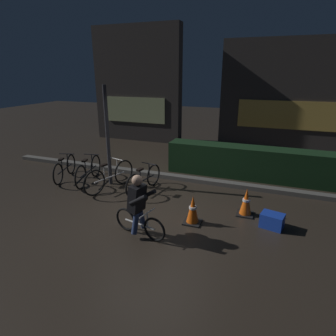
{
  "coord_description": "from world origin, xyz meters",
  "views": [
    {
      "loc": [
        2.4,
        -5.23,
        3.03
      ],
      "look_at": [
        0.2,
        0.6,
        0.9
      ],
      "focal_mm": 30.29,
      "sensor_mm": 36.0,
      "label": 1
    }
  ],
  "objects_px": {
    "traffic_cone_near": "(193,210)",
    "cyclist": "(139,205)",
    "blue_crate": "(272,221)",
    "traffic_cone_far": "(246,202)",
    "parked_bike_leftmost": "(65,168)",
    "parked_bike_left_mid": "(89,171)",
    "parked_bike_center_left": "(110,177)",
    "parked_bike_center_right": "(144,180)",
    "street_post": "(108,137)"
  },
  "relations": [
    {
      "from": "traffic_cone_far",
      "to": "traffic_cone_near",
      "type": "bearing_deg",
      "value": -142.69
    },
    {
      "from": "cyclist",
      "to": "parked_bike_left_mid",
      "type": "bearing_deg",
      "value": 154.81
    },
    {
      "from": "parked_bike_left_mid",
      "to": "traffic_cone_near",
      "type": "xyz_separation_m",
      "value": [
        3.43,
        -1.19,
        -0.05
      ]
    },
    {
      "from": "parked_bike_center_left",
      "to": "parked_bike_center_right",
      "type": "bearing_deg",
      "value": -60.27
    },
    {
      "from": "cyclist",
      "to": "blue_crate",
      "type": "bearing_deg",
      "value": 38.8
    },
    {
      "from": "parked_bike_center_right",
      "to": "traffic_cone_far",
      "type": "xyz_separation_m",
      "value": [
        2.68,
        -0.41,
        -0.02
      ]
    },
    {
      "from": "traffic_cone_near",
      "to": "blue_crate",
      "type": "xyz_separation_m",
      "value": [
        1.57,
        0.4,
        -0.15
      ]
    },
    {
      "from": "parked_bike_leftmost",
      "to": "parked_bike_left_mid",
      "type": "distance_m",
      "value": 0.82
    },
    {
      "from": "parked_bike_center_left",
      "to": "blue_crate",
      "type": "height_order",
      "value": "parked_bike_center_left"
    },
    {
      "from": "parked_bike_leftmost",
      "to": "parked_bike_center_right",
      "type": "distance_m",
      "value": 2.57
    },
    {
      "from": "parked_bike_center_left",
      "to": "parked_bike_leftmost",
      "type": "bearing_deg",
      "value": 99.23
    },
    {
      "from": "parked_bike_center_left",
      "to": "traffic_cone_far",
      "type": "relative_size",
      "value": 2.67
    },
    {
      "from": "parked_bike_left_mid",
      "to": "parked_bike_center_left",
      "type": "distance_m",
      "value": 0.88
    },
    {
      "from": "parked_bike_left_mid",
      "to": "traffic_cone_far",
      "type": "distance_m",
      "value": 4.45
    },
    {
      "from": "blue_crate",
      "to": "cyclist",
      "type": "xyz_separation_m",
      "value": [
        -2.41,
        -1.2,
        0.48
      ]
    },
    {
      "from": "parked_bike_center_right",
      "to": "traffic_cone_far",
      "type": "relative_size",
      "value": 2.42
    },
    {
      "from": "parked_bike_left_mid",
      "to": "traffic_cone_far",
      "type": "bearing_deg",
      "value": -106.7
    },
    {
      "from": "street_post",
      "to": "traffic_cone_far",
      "type": "xyz_separation_m",
      "value": [
        3.78,
        -0.54,
        -1.06
      ]
    },
    {
      "from": "parked_bike_center_right",
      "to": "parked_bike_left_mid",
      "type": "bearing_deg",
      "value": 99.46
    },
    {
      "from": "street_post",
      "to": "traffic_cone_far",
      "type": "distance_m",
      "value": 3.96
    },
    {
      "from": "traffic_cone_near",
      "to": "parked_bike_center_right",
      "type": "bearing_deg",
      "value": 145.13
    },
    {
      "from": "parked_bike_center_left",
      "to": "parked_bike_center_right",
      "type": "xyz_separation_m",
      "value": [
        0.9,
        0.21,
        -0.04
      ]
    },
    {
      "from": "parked_bike_leftmost",
      "to": "street_post",
      "type": "bearing_deg",
      "value": -101.47
    },
    {
      "from": "parked_bike_center_left",
      "to": "blue_crate",
      "type": "distance_m",
      "value": 4.19
    },
    {
      "from": "traffic_cone_near",
      "to": "blue_crate",
      "type": "relative_size",
      "value": 1.41
    },
    {
      "from": "parked_bike_center_left",
      "to": "street_post",
      "type": "bearing_deg",
      "value": 46.9
    },
    {
      "from": "traffic_cone_far",
      "to": "blue_crate",
      "type": "xyz_separation_m",
      "value": [
        0.57,
        -0.36,
        -0.15
      ]
    },
    {
      "from": "traffic_cone_near",
      "to": "parked_bike_leftmost",
      "type": "bearing_deg",
      "value": 164.64
    },
    {
      "from": "parked_bike_left_mid",
      "to": "cyclist",
      "type": "bearing_deg",
      "value": -138.74
    },
    {
      "from": "parked_bike_center_left",
      "to": "parked_bike_left_mid",
      "type": "bearing_deg",
      "value": 90.93
    },
    {
      "from": "blue_crate",
      "to": "cyclist",
      "type": "height_order",
      "value": "cyclist"
    },
    {
      "from": "street_post",
      "to": "parked_bike_center_right",
      "type": "bearing_deg",
      "value": -6.77
    },
    {
      "from": "blue_crate",
      "to": "traffic_cone_far",
      "type": "bearing_deg",
      "value": 147.52
    },
    {
      "from": "street_post",
      "to": "parked_bike_center_right",
      "type": "height_order",
      "value": "street_post"
    },
    {
      "from": "parked_bike_leftmost",
      "to": "cyclist",
      "type": "distance_m",
      "value": 3.94
    },
    {
      "from": "traffic_cone_near",
      "to": "cyclist",
      "type": "distance_m",
      "value": 1.21
    },
    {
      "from": "parked_bike_leftmost",
      "to": "parked_bike_center_right",
      "type": "bearing_deg",
      "value": -106.68
    },
    {
      "from": "parked_bike_leftmost",
      "to": "parked_bike_center_right",
      "type": "height_order",
      "value": "parked_bike_leftmost"
    },
    {
      "from": "parked_bike_leftmost",
      "to": "traffic_cone_near",
      "type": "height_order",
      "value": "parked_bike_leftmost"
    },
    {
      "from": "blue_crate",
      "to": "traffic_cone_near",
      "type": "bearing_deg",
      "value": -165.67
    },
    {
      "from": "parked_bike_left_mid",
      "to": "cyclist",
      "type": "relative_size",
      "value": 1.31
    },
    {
      "from": "parked_bike_left_mid",
      "to": "blue_crate",
      "type": "bearing_deg",
      "value": -110.16
    },
    {
      "from": "parked_bike_left_mid",
      "to": "traffic_cone_near",
      "type": "height_order",
      "value": "parked_bike_left_mid"
    },
    {
      "from": "traffic_cone_far",
      "to": "blue_crate",
      "type": "distance_m",
      "value": 0.69
    },
    {
      "from": "parked_bike_leftmost",
      "to": "blue_crate",
      "type": "distance_m",
      "value": 5.86
    },
    {
      "from": "street_post",
      "to": "traffic_cone_far",
      "type": "bearing_deg",
      "value": -8.11
    },
    {
      "from": "street_post",
      "to": "cyclist",
      "type": "bearing_deg",
      "value": -47.22
    },
    {
      "from": "parked_bike_leftmost",
      "to": "traffic_cone_far",
      "type": "distance_m",
      "value": 5.26
    },
    {
      "from": "street_post",
      "to": "traffic_cone_near",
      "type": "distance_m",
      "value": 3.25
    },
    {
      "from": "street_post",
      "to": "parked_bike_center_right",
      "type": "distance_m",
      "value": 1.52
    }
  ]
}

